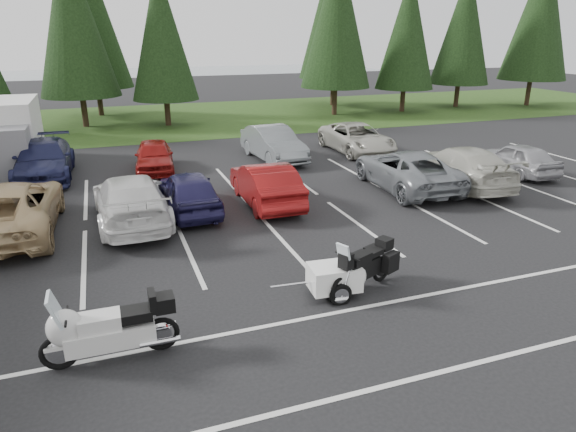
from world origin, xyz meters
The scene contains 27 objects.
ground centered at (0.00, 0.00, 0.00)m, with size 120.00×120.00×0.00m, color black.
grass_strip centered at (0.00, 24.00, 0.01)m, with size 80.00×16.00×0.01m, color #1E3D13.
lake_water centered at (4.00, 55.00, 0.00)m, with size 70.00×50.00×0.02m, color gray.
box_truck centered at (-8.00, 12.50, 1.45)m, with size 2.40×5.60×2.90m, color silver, non-canonical shape.
stall_markings centered at (0.00, 2.00, 0.00)m, with size 32.00×16.00×0.01m, color silver.
conifer_4 centered at (-5.00, 22.90, 6.53)m, with size 4.80×4.80×11.17m.
conifer_5 centered at (0.00, 21.60, 5.63)m, with size 4.14×4.14×9.63m.
conifer_6 centered at (12.00, 22.10, 6.71)m, with size 4.93×4.93×11.48m.
conifer_7 centered at (17.50, 21.80, 5.81)m, with size 4.27×4.27×9.94m.
conifer_8 centered at (23.00, 22.60, 6.17)m, with size 4.53×4.53×10.56m.
conifer_9 centered at (29.00, 21.30, 7.07)m, with size 5.19×5.19×12.10m.
conifer_back_b centered at (-4.00, 27.50, 6.77)m, with size 4.97×4.97×11.58m.
conifer_back_c centered at (14.00, 26.80, 7.49)m, with size 5.50×5.50×12.81m.
car_near_2 centered at (-6.92, 4.01, 0.80)m, with size 2.64×5.72×1.59m, color tan.
car_near_3 centered at (-3.47, 3.80, 0.76)m, with size 2.13×5.25×1.52m, color silver.
car_near_4 centered at (-1.59, 4.21, 0.71)m, with size 1.67×4.16×1.42m, color #201C46.
car_near_5 centered at (1.07, 4.12, 0.73)m, with size 1.56×4.46×1.47m, color maroon.
car_near_6 centered at (6.72, 4.12, 0.74)m, with size 2.46×5.33×1.48m, color gray.
car_near_7 centered at (8.95, 3.74, 0.77)m, with size 2.15×5.29×1.54m, color #BBBAAB.
car_near_8 centered at (12.35, 4.38, 0.66)m, with size 1.56×3.88×1.32m, color #9A999E.
car_far_1 centered at (-6.45, 10.46, 0.76)m, with size 2.14×5.26×1.53m, color #1A1D41.
car_far_2 centered at (-2.08, 10.09, 0.66)m, with size 1.56×3.89×1.33m, color maroon.
car_far_3 centered at (3.41, 10.30, 0.78)m, with size 1.64×4.71×1.55m, color slate.
car_far_4 centered at (7.83, 10.41, 0.71)m, with size 2.35×5.09×1.41m, color #B0AEA1.
touring_motorcycle centered at (-4.33, -3.60, 0.75)m, with size 2.72×0.84×1.51m, color silver, non-canonical shape.
cargo_trailer centered at (0.53, -2.76, 0.38)m, with size 1.65×0.93×0.76m, color white, non-canonical shape.
adventure_motorcycle centered at (1.23, -2.79, 0.71)m, with size 2.35×0.82×1.43m, color black, non-canonical shape.
Camera 1 is at (-4.03, -12.26, 5.72)m, focal length 32.00 mm.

